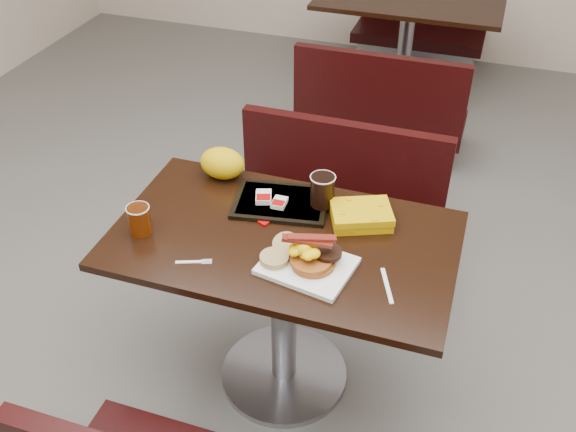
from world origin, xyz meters
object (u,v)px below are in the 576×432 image
(bench_near_n, at_px, (332,212))
(bench_far_n, at_px, (420,19))
(table_near, at_px, (284,313))
(fork, at_px, (189,262))
(coffee_cup_far, at_px, (322,190))
(platter, at_px, (307,266))
(hashbrown_sleeve_right, at_px, (279,203))
(table_far, at_px, (404,52))
(bench_far_s, at_px, (383,99))
(knife, at_px, (387,286))
(clamshell, at_px, (361,215))
(hashbrown_sleeve_left, at_px, (264,197))
(paper_bag, at_px, (222,163))
(tray, at_px, (281,202))
(pancake_stack, at_px, (313,261))
(coffee_cup_near, at_px, (139,220))

(bench_near_n, relative_size, bench_far_n, 1.00)
(table_near, distance_m, fork, 0.51)
(bench_far_n, bearing_deg, coffee_cup_far, -88.52)
(platter, relative_size, coffee_cup_far, 2.41)
(platter, distance_m, hashbrown_sleeve_right, 0.34)
(table_far, xyz_separation_m, bench_far_s, (0.00, -0.70, -0.02))
(table_far, height_order, knife, knife)
(platter, distance_m, clamshell, 0.32)
(table_near, xyz_separation_m, bench_far_s, (0.00, 1.90, -0.02))
(table_near, relative_size, table_far, 1.00)
(hashbrown_sleeve_left, distance_m, clamshell, 0.37)
(bench_near_n, distance_m, hashbrown_sleeve_right, 0.69)
(table_near, height_order, bench_far_n, table_near)
(table_far, bearing_deg, bench_near_n, -90.00)
(table_near, distance_m, platter, 0.42)
(fork, bearing_deg, coffee_cup_far, 31.85)
(fork, bearing_deg, table_near, 21.01)
(table_far, bearing_deg, clamshell, -84.44)
(table_near, height_order, table_far, same)
(platter, relative_size, paper_bag, 1.62)
(fork, xyz_separation_m, hashbrown_sleeve_right, (0.19, 0.38, 0.02))
(bench_far_s, relative_size, coffee_cup_far, 8.32)
(knife, distance_m, hashbrown_sleeve_left, 0.61)
(table_far, relative_size, coffee_cup_far, 9.98)
(knife, relative_size, tray, 0.47)
(knife, bearing_deg, fork, -103.44)
(tray, distance_m, hashbrown_sleeve_right, 0.03)
(coffee_cup_far, height_order, paper_bag, coffee_cup_far)
(table_far, bearing_deg, pancake_stack, -86.95)
(bench_far_n, distance_m, clamshell, 3.17)
(tray, distance_m, paper_bag, 0.30)
(coffee_cup_far, bearing_deg, hashbrown_sleeve_left, -169.52)
(platter, xyz_separation_m, coffee_cup_far, (-0.05, 0.34, 0.07))
(platter, bearing_deg, tray, 132.29)
(coffee_cup_far, xyz_separation_m, paper_bag, (-0.43, 0.08, -0.01))
(bench_far_n, bearing_deg, coffee_cup_near, -98.03)
(coffee_cup_far, bearing_deg, table_near, -110.96)
(bench_far_n, relative_size, fork, 8.27)
(coffee_cup_far, bearing_deg, hashbrown_sleeve_right, -159.96)
(table_near, relative_size, bench_far_n, 1.20)
(tray, bearing_deg, bench_far_s, 78.25)
(fork, bearing_deg, paper_bag, 79.56)
(bench_far_s, bearing_deg, bench_near_n, -90.00)
(bench_near_n, relative_size, paper_bag, 5.60)
(bench_near_n, bearing_deg, coffee_cup_far, -80.77)
(table_far, distance_m, hashbrown_sleeve_right, 2.48)
(hashbrown_sleeve_left, bearing_deg, bench_far_s, 67.01)
(clamshell, bearing_deg, platter, -133.27)
(platter, relative_size, hashbrown_sleeve_right, 4.33)
(bench_far_n, distance_m, hashbrown_sleeve_left, 3.16)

